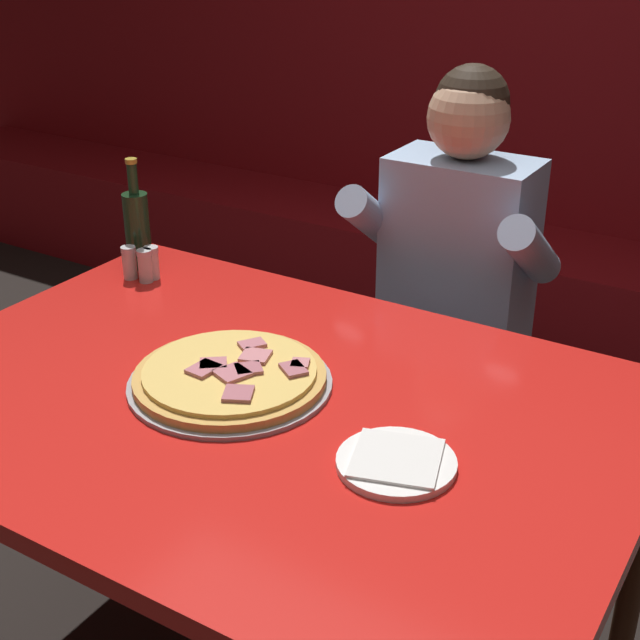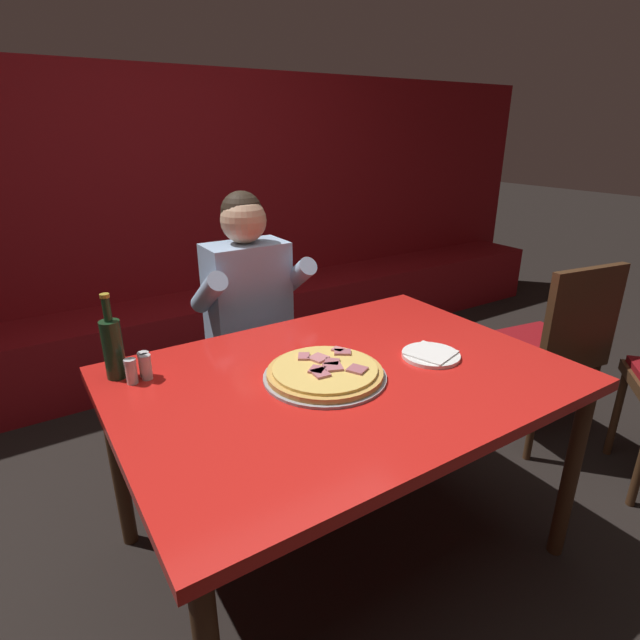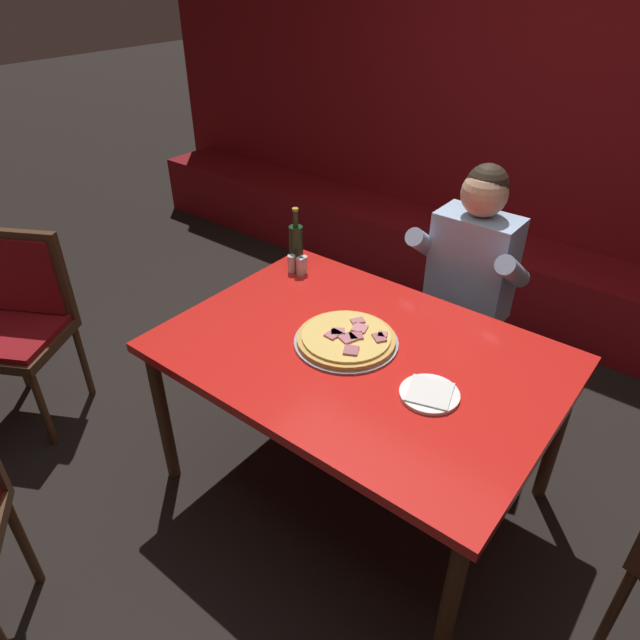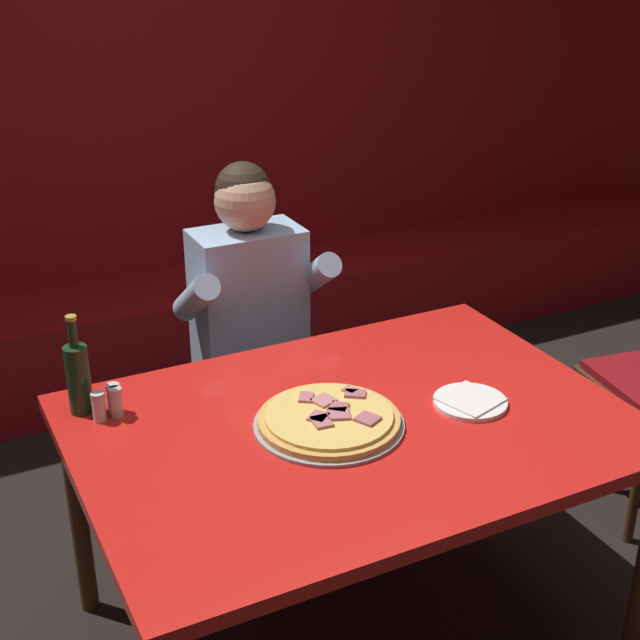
# 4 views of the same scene
# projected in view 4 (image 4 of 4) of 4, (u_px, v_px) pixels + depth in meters

# --- Properties ---
(ground_plane) EXTENTS (24.00, 24.00, 0.00)m
(ground_plane) POSITION_uv_depth(u_px,v_px,m) (349.00, 633.00, 2.75)
(ground_plane) COLOR black
(booth_wall_panel) EXTENTS (6.80, 0.16, 1.90)m
(booth_wall_panel) POSITION_uv_depth(u_px,v_px,m) (129.00, 169.00, 4.13)
(booth_wall_panel) COLOR maroon
(booth_wall_panel) RESTS_ON ground_plane
(booth_bench) EXTENTS (6.46, 0.48, 0.46)m
(booth_bench) POSITION_uv_depth(u_px,v_px,m) (161.00, 335.00, 4.17)
(booth_bench) COLOR maroon
(booth_bench) RESTS_ON ground_plane
(main_dining_table) EXTENTS (1.49, 1.07, 0.76)m
(main_dining_table) POSITION_uv_depth(u_px,v_px,m) (352.00, 442.00, 2.47)
(main_dining_table) COLOR #422816
(main_dining_table) RESTS_ON ground_plane
(pizza) EXTENTS (0.41, 0.41, 0.05)m
(pizza) POSITION_uv_depth(u_px,v_px,m) (329.00, 420.00, 2.41)
(pizza) COLOR #9E9EA3
(pizza) RESTS_ON main_dining_table
(plate_white_paper) EXTENTS (0.21, 0.21, 0.02)m
(plate_white_paper) POSITION_uv_depth(u_px,v_px,m) (470.00, 401.00, 2.52)
(plate_white_paper) COLOR white
(plate_white_paper) RESTS_ON main_dining_table
(beer_bottle) EXTENTS (0.07, 0.07, 0.29)m
(beer_bottle) POSITION_uv_depth(u_px,v_px,m) (78.00, 376.00, 2.45)
(beer_bottle) COLOR #19381E
(beer_bottle) RESTS_ON main_dining_table
(shaker_oregano) EXTENTS (0.04, 0.04, 0.09)m
(shaker_oregano) POSITION_uv_depth(u_px,v_px,m) (116.00, 403.00, 2.45)
(shaker_oregano) COLOR silver
(shaker_oregano) RESTS_ON main_dining_table
(shaker_black_pepper) EXTENTS (0.04, 0.04, 0.09)m
(shaker_black_pepper) POSITION_uv_depth(u_px,v_px,m) (114.00, 399.00, 2.47)
(shaker_black_pepper) COLOR silver
(shaker_black_pepper) RESTS_ON main_dining_table
(shaker_red_pepper_flakes) EXTENTS (0.04, 0.04, 0.09)m
(shaker_red_pepper_flakes) POSITION_uv_depth(u_px,v_px,m) (99.00, 408.00, 2.43)
(shaker_red_pepper_flakes) COLOR silver
(shaker_red_pepper_flakes) RESTS_ON main_dining_table
(diner_seated_blue_shirt) EXTENTS (0.53, 0.53, 1.27)m
(diner_seated_blue_shirt) POSITION_uv_depth(u_px,v_px,m) (259.00, 328.00, 3.12)
(diner_seated_blue_shirt) COLOR black
(diner_seated_blue_shirt) RESTS_ON ground_plane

